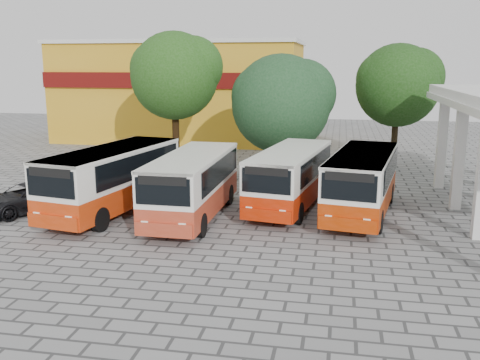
% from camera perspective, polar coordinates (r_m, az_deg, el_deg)
% --- Properties ---
extents(ground, '(90.00, 90.00, 0.00)m').
position_cam_1_polar(ground, '(20.18, 2.85, -6.55)').
color(ground, slate).
rests_on(ground, ground).
extents(shophouse_block, '(20.40, 10.40, 8.30)m').
position_cam_1_polar(shophouse_block, '(46.96, -6.18, 9.45)').
color(shophouse_block, gold).
rests_on(shophouse_block, ground).
extents(bus_far_left, '(3.81, 8.32, 2.88)m').
position_cam_1_polar(bus_far_left, '(24.22, -13.42, 0.43)').
color(bus_far_left, '#BE2F07').
rests_on(bus_far_left, ground).
extents(bus_centre_left, '(2.43, 7.65, 2.75)m').
position_cam_1_polar(bus_centre_left, '(22.81, -5.07, -0.20)').
color(bus_centre_left, '#AB361C').
rests_on(bus_centre_left, ground).
extents(bus_centre_right, '(3.46, 7.76, 2.69)m').
position_cam_1_polar(bus_centre_right, '(24.49, 5.40, 0.59)').
color(bus_centre_right, '#B61E00').
rests_on(bus_centre_right, ground).
extents(bus_far_right, '(3.54, 7.94, 2.75)m').
position_cam_1_polar(bus_far_right, '(23.80, 12.91, 0.07)').
color(bus_far_right, '#A72900').
rests_on(bus_far_right, ground).
extents(tree_left, '(5.71, 5.44, 8.47)m').
position_cam_1_polar(tree_left, '(33.98, -6.89, 11.28)').
color(tree_left, black).
rests_on(tree_left, ground).
extents(tree_middle, '(6.12, 5.83, 7.08)m').
position_cam_1_polar(tree_middle, '(31.92, 4.53, 8.45)').
color(tree_middle, '#2F1F13').
rests_on(tree_middle, ground).
extents(tree_right, '(5.34, 5.08, 7.72)m').
position_cam_1_polar(tree_right, '(34.64, 16.59, 9.93)').
color(tree_right, black).
rests_on(tree_right, ground).
extents(parked_car, '(4.09, 4.98, 1.26)m').
position_cam_1_polar(parked_car, '(25.76, -21.83, -1.78)').
color(parked_car, black).
rests_on(parked_car, ground).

